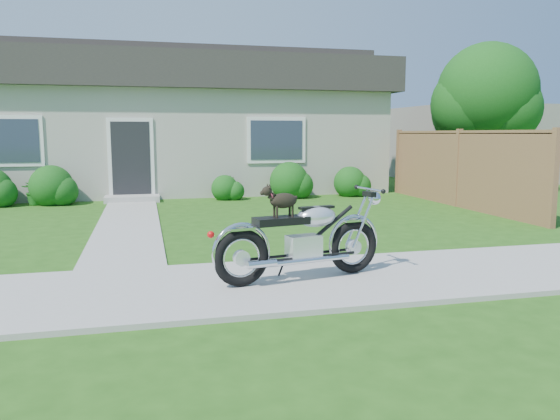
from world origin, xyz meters
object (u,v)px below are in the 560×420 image
at_px(tree_far, 483,107).
at_px(potted_plant_right, 227,188).
at_px(fence, 458,168).
at_px(potted_plant_left, 35,190).
at_px(house, 180,122).
at_px(tree_near, 492,97).
at_px(motorcycle_with_dog, 303,238).

height_order(tree_far, potted_plant_right, tree_far).
xyz_separation_m(fence, potted_plant_left, (-10.15, 2.80, -0.57)).
relative_size(house, tree_far, 3.00).
distance_m(tree_far, potted_plant_left, 14.26).
height_order(house, potted_plant_right, house).
height_order(house, tree_near, house).
bearing_deg(tree_near, house, 156.69).
bearing_deg(fence, house, 135.26).
xyz_separation_m(fence, motorcycle_with_dog, (-5.63, -5.74, -0.39)).
bearing_deg(house, potted_plant_right, -73.55).
distance_m(fence, potted_plant_right, 6.01).
bearing_deg(house, tree_far, -8.57).
bearing_deg(tree_far, tree_near, -118.70).
distance_m(potted_plant_left, potted_plant_right, 4.87).
bearing_deg(potted_plant_right, house, 106.45).
bearing_deg(potted_plant_left, potted_plant_right, 0.00).
height_order(fence, potted_plant_right, fence).
height_order(tree_near, tree_far, tree_near).
distance_m(fence, motorcycle_with_dog, 8.05).
xyz_separation_m(house, tree_near, (8.84, -3.81, 0.69)).
height_order(house, tree_far, house).
height_order(house, motorcycle_with_dog, house).
relative_size(potted_plant_left, motorcycle_with_dog, 0.34).
distance_m(fence, tree_near, 4.00).
xyz_separation_m(tree_near, potted_plant_right, (-7.82, 0.36, -2.52)).
height_order(potted_plant_left, motorcycle_with_dog, motorcycle_with_dog).
xyz_separation_m(fence, tree_far, (3.79, 4.73, 1.75)).
bearing_deg(tree_far, motorcycle_with_dog, -131.97).
distance_m(house, tree_far, 10.22).
distance_m(potted_plant_left, motorcycle_with_dog, 9.67).
bearing_deg(tree_near, tree_far, 61.30).
xyz_separation_m(tree_near, potted_plant_left, (-12.69, 0.36, -2.47)).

